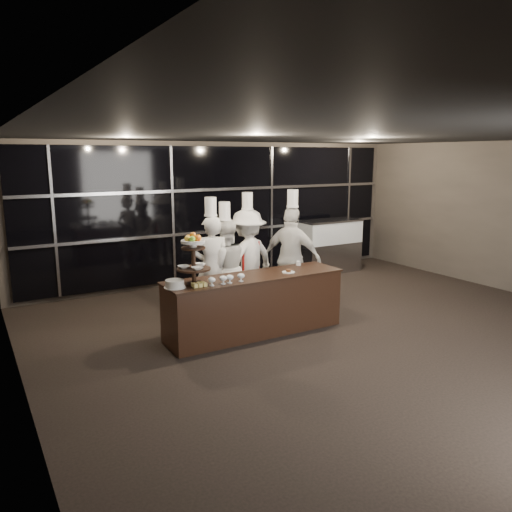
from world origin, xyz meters
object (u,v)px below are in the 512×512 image
chef_c (248,259)px  chef_d (292,258)px  buffet_counter (255,304)px  layer_cake (175,284)px  display_stand (193,255)px  display_case (329,243)px  chef_a (212,266)px  chef_b (225,267)px

chef_c → chef_d: (0.64, -0.46, 0.03)m
buffet_counter → chef_d: bearing=32.2°
layer_cake → chef_c: 2.27m
display_stand → layer_cake: bearing=-170.9°
layer_cake → display_case: display_case is taller
chef_d → layer_cake: bearing=-162.2°
chef_a → chef_c: 0.86m
chef_d → chef_a: bearing=171.3°
layer_cake → buffet_counter: bearing=2.2°
display_case → chef_d: 3.10m
chef_a → buffet_counter: bearing=-75.5°
display_case → chef_b: chef_b is taller
chef_d → buffet_counter: bearing=-147.8°
chef_b → chef_d: 1.21m
display_stand → chef_c: chef_c is taller
chef_b → display_case: bearing=24.7°
chef_b → chef_d: chef_d is taller
chef_a → chef_d: chef_d is taller
display_stand → chef_d: (2.21, 0.76, -0.41)m
chef_a → chef_d: 1.48m
display_stand → display_case: size_ratio=0.50×
buffet_counter → chef_b: chef_b is taller
display_case → chef_d: chef_d is taller
display_case → chef_c: chef_c is taller
buffet_counter → chef_a: chef_a is taller
buffet_counter → layer_cake: (-1.31, -0.05, 0.51)m
layer_cake → chef_a: 1.48m
buffet_counter → display_case: bearing=36.7°
chef_c → chef_d: chef_d is taller
layer_cake → chef_d: bearing=17.8°
buffet_counter → display_stand: size_ratio=3.81×
layer_cake → chef_a: (1.06, 1.03, -0.07)m
chef_c → chef_d: bearing=-35.7°
display_stand → chef_d: chef_d is taller
chef_d → display_case: bearing=38.8°
display_stand → chef_c: bearing=37.9°
display_stand → chef_b: 1.55m
display_case → chef_a: chef_a is taller
buffet_counter → display_stand: display_stand is taller
buffet_counter → display_stand: (-1.00, -0.00, 0.87)m
buffet_counter → display_case: 4.52m
display_stand → layer_cake: 0.48m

